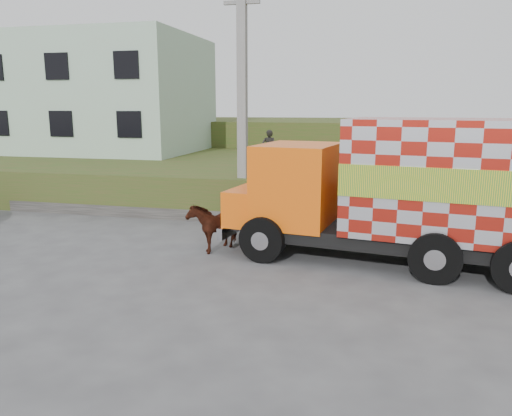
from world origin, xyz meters
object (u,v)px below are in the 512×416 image
(cow, at_px, (214,225))
(pedestrian, at_px, (269,149))
(cargo_truck, at_px, (404,190))
(utility_pole, at_px, (242,101))

(cow, bearing_deg, pedestrian, 109.69)
(cargo_truck, relative_size, pedestrian, 5.55)
(cargo_truck, distance_m, pedestrian, 8.03)
(utility_pole, relative_size, cargo_truck, 0.95)
(cow, distance_m, pedestrian, 6.52)
(pedestrian, bearing_deg, cow, 79.88)
(cow, height_order, pedestrian, pedestrian)
(cargo_truck, bearing_deg, pedestrian, 135.31)
(utility_pole, distance_m, cargo_truck, 6.74)
(utility_pole, bearing_deg, pedestrian, 82.61)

